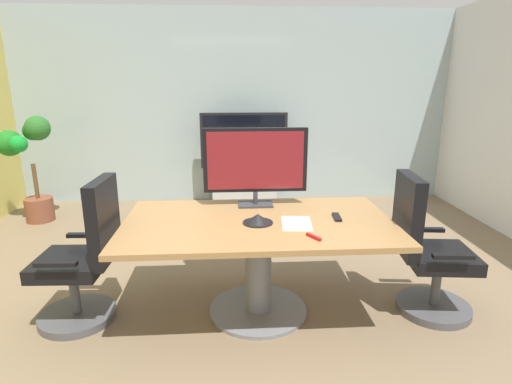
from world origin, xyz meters
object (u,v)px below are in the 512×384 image
at_px(tv_monitor, 255,162).
at_px(wall_display_unit, 244,174).
at_px(potted_plant, 29,159).
at_px(conference_phone, 258,219).
at_px(remote_control, 337,217).
at_px(conference_table, 258,245).
at_px(office_chair_left, 84,264).
at_px(office_chair_right, 427,257).

relative_size(tv_monitor, wall_display_unit, 0.64).
height_order(tv_monitor, potted_plant, tv_monitor).
xyz_separation_m(tv_monitor, wall_display_unit, (-0.00, 2.46, -0.67)).
bearing_deg(wall_display_unit, potted_plant, -168.80).
bearing_deg(potted_plant, conference_phone, -41.60).
bearing_deg(remote_control, conference_table, -173.55).
distance_m(conference_table, conference_phone, 0.23).
bearing_deg(office_chair_left, conference_table, 93.53).
relative_size(office_chair_right, remote_control, 6.41).
xyz_separation_m(tv_monitor, remote_control, (0.59, -0.37, -0.35)).
height_order(office_chair_left, conference_phone, office_chair_left).
distance_m(office_chair_right, remote_control, 0.76).
bearing_deg(office_chair_left, wall_display_unit, 158.42).
height_order(office_chair_right, tv_monitor, tv_monitor).
distance_m(office_chair_left, remote_control, 1.90).
xyz_separation_m(office_chair_left, potted_plant, (-1.40, 2.34, 0.34)).
bearing_deg(wall_display_unit, office_chair_left, -114.08).
height_order(conference_phone, remote_control, conference_phone).
bearing_deg(remote_control, office_chair_right, -2.26).
bearing_deg(wall_display_unit, remote_control, -78.25).
height_order(office_chair_right, wall_display_unit, wall_display_unit).
height_order(office_chair_left, wall_display_unit, wall_display_unit).
bearing_deg(conference_table, conference_phone, -97.33).
bearing_deg(tv_monitor, conference_phone, -91.41).
bearing_deg(tv_monitor, office_chair_right, -19.86).
bearing_deg(conference_phone, remote_control, 6.51).
xyz_separation_m(conference_table, tv_monitor, (0.00, 0.39, 0.55)).
bearing_deg(conference_phone, wall_display_unit, 89.80).
bearing_deg(office_chair_right, conference_table, 93.15).
bearing_deg(office_chair_left, potted_plant, -146.69).
relative_size(wall_display_unit, conference_phone, 5.95).
bearing_deg(conference_table, tv_monitor, 89.39).
height_order(conference_table, office_chair_right, office_chair_right).
xyz_separation_m(conference_phone, remote_control, (0.60, 0.07, -0.02)).
xyz_separation_m(office_chair_right, wall_display_unit, (-1.28, 2.92, -0.01)).
xyz_separation_m(conference_table, office_chair_left, (-1.28, -0.02, -0.11)).
height_order(conference_table, office_chair_left, office_chair_left).
height_order(wall_display_unit, potted_plant, potted_plant).
bearing_deg(wall_display_unit, conference_phone, -90.20).
xyz_separation_m(wall_display_unit, conference_phone, (-0.01, -2.90, 0.34)).
relative_size(conference_table, remote_control, 11.65).
xyz_separation_m(tv_monitor, potted_plant, (-2.68, 1.93, -0.32)).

